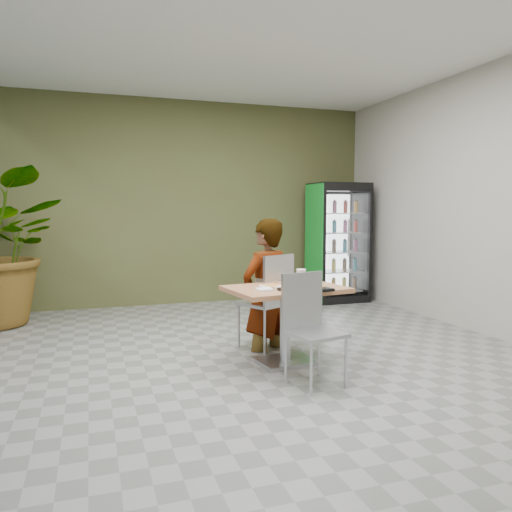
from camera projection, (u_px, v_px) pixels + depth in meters
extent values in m
plane|color=gray|center=(255.00, 368.00, 4.72)|extent=(7.00, 7.00, 0.00)
cube|color=#BA744F|center=(286.00, 289.00, 4.79)|extent=(1.18, 0.90, 0.04)
cylinder|color=#AEB0B3|center=(285.00, 328.00, 4.82)|extent=(0.11, 0.11, 0.71)
cube|color=#AEB0B3|center=(285.00, 361.00, 4.85)|extent=(0.60, 0.50, 0.04)
cube|color=#AEB0B3|center=(264.00, 303.00, 5.39)|extent=(0.61, 0.61, 0.03)
cube|color=#AEB0B3|center=(279.00, 281.00, 5.21)|extent=(0.42, 0.24, 0.54)
cylinder|color=#AEB0B3|center=(263.00, 320.00, 5.68)|extent=(0.03, 0.03, 0.48)
cylinder|color=#AEB0B3|center=(239.00, 325.00, 5.40)|extent=(0.03, 0.03, 0.48)
cylinder|color=#AEB0B3|center=(289.00, 325.00, 5.41)|extent=(0.03, 0.03, 0.48)
cylinder|color=#AEB0B3|center=(265.00, 331.00, 5.14)|extent=(0.03, 0.03, 0.48)
cube|color=#AEB0B3|center=(316.00, 334.00, 4.19)|extent=(0.50, 0.50, 0.03)
cube|color=#AEB0B3|center=(302.00, 301.00, 4.34)|extent=(0.42, 0.12, 0.50)
cylinder|color=#AEB0B3|center=(311.00, 369.00, 3.97)|extent=(0.02, 0.02, 0.45)
cylinder|color=#AEB0B3|center=(346.00, 362.00, 4.15)|extent=(0.02, 0.02, 0.45)
cylinder|color=#AEB0B3|center=(286.00, 358.00, 4.28)|extent=(0.02, 0.02, 0.45)
cylinder|color=#AEB0B3|center=(319.00, 352.00, 4.46)|extent=(0.02, 0.02, 0.45)
imported|color=black|center=(265.00, 298.00, 5.33)|extent=(0.74, 0.65, 1.70)
cylinder|color=white|center=(272.00, 286.00, 4.81)|extent=(0.24, 0.24, 0.01)
cylinder|color=white|center=(301.00, 278.00, 4.83)|extent=(0.09, 0.09, 0.15)
cylinder|color=#B60F0B|center=(301.00, 279.00, 4.84)|extent=(0.09, 0.09, 0.09)
cylinder|color=white|center=(301.00, 270.00, 4.83)|extent=(0.09, 0.09, 0.01)
cube|color=white|center=(264.00, 289.00, 4.58)|extent=(0.14, 0.14, 0.02)
cube|color=black|center=(306.00, 289.00, 4.56)|extent=(0.48, 0.39, 0.02)
cube|color=black|center=(338.00, 242.00, 8.15)|extent=(0.87, 0.67, 1.92)
cube|color=green|center=(314.00, 243.00, 8.01)|extent=(0.01, 0.66, 1.88)
cube|color=white|center=(348.00, 242.00, 7.84)|extent=(0.69, 0.01, 1.54)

